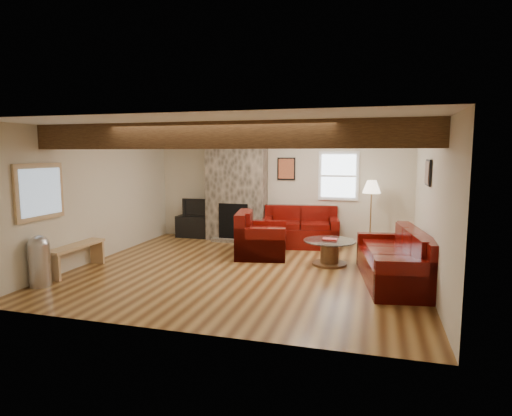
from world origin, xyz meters
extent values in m
plane|color=brown|center=(0.00, 0.00, 0.00)|extent=(8.00, 8.00, 0.00)
plane|color=white|center=(0.00, 0.00, 2.50)|extent=(8.00, 8.00, 0.00)
plane|color=beige|center=(0.00, 2.75, 1.25)|extent=(8.00, 0.00, 8.00)
plane|color=beige|center=(0.00, -2.75, 1.25)|extent=(8.00, 0.00, 8.00)
plane|color=beige|center=(-3.00, 0.00, 1.25)|extent=(0.00, 7.50, 7.50)
plane|color=beige|center=(3.00, 0.00, 1.25)|extent=(0.00, 7.50, 7.50)
cube|color=black|center=(0.00, -1.25, 2.31)|extent=(6.00, 0.36, 0.38)
cube|color=#3D372F|center=(-1.00, 2.50, 1.25)|extent=(1.40, 0.50, 2.50)
cube|color=black|center=(-1.00, 2.25, 0.45)|extent=(0.70, 0.06, 0.90)
cube|color=#3D372F|center=(-1.00, 2.20, 0.04)|extent=(1.00, 0.25, 0.08)
cylinder|color=#412914|center=(1.38, 0.74, 0.02)|extent=(0.63, 0.63, 0.04)
cylinder|color=#412914|center=(1.38, 0.74, 0.21)|extent=(0.34, 0.34, 0.42)
cylinder|color=white|center=(1.38, 0.74, 0.45)|extent=(0.95, 0.95, 0.02)
cube|color=maroon|center=(1.38, 0.74, 0.48)|extent=(0.26, 0.19, 0.03)
cube|color=black|center=(-2.00, 2.53, 0.26)|extent=(1.06, 0.42, 0.53)
imported|color=black|center=(-2.00, 2.53, 0.75)|extent=(0.75, 0.10, 0.43)
cylinder|color=#AA7F47|center=(2.08, 2.26, 0.01)|extent=(0.27, 0.27, 0.03)
cylinder|color=#AA7F47|center=(2.08, 2.26, 0.67)|extent=(0.03, 0.03, 1.34)
cone|color=beige|center=(2.08, 2.26, 1.36)|extent=(0.38, 0.38, 0.27)
camera|label=1|loc=(2.16, -7.07, 2.06)|focal=30.00mm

